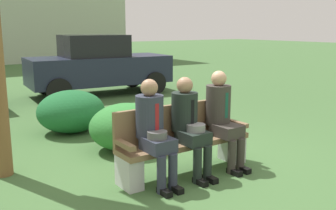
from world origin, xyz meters
name	(u,v)px	position (x,y,z in m)	size (l,w,h in m)	color
ground_plane	(196,164)	(0.00, 0.00, 0.00)	(80.00, 80.00, 0.00)	#406736
park_bench	(183,141)	(-0.33, -0.13, 0.42)	(1.88, 0.44, 0.90)	brown
seated_man_left	(154,127)	(-0.86, -0.26, 0.72)	(0.34, 0.72, 1.29)	#2D3342
seated_man_middle	(189,122)	(-0.33, -0.26, 0.71)	(0.34, 0.72, 1.28)	#1E2823
seated_man_right	(222,114)	(0.25, -0.25, 0.74)	(0.34, 0.72, 1.32)	#38332D
shrub_near_bench	(126,127)	(-0.48, 1.14, 0.37)	(1.17, 1.07, 0.73)	#307932
shrub_mid_lawn	(71,111)	(-0.82, 2.62, 0.39)	(1.23, 1.13, 0.77)	#1E6330
parked_car_far	(98,65)	(1.28, 6.02, 0.84)	(4.01, 1.96, 1.68)	#1E2338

